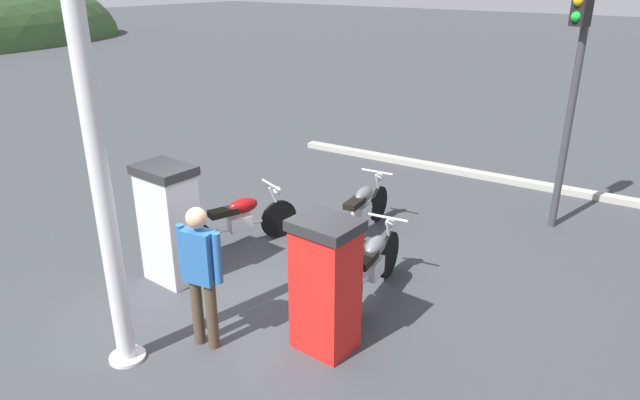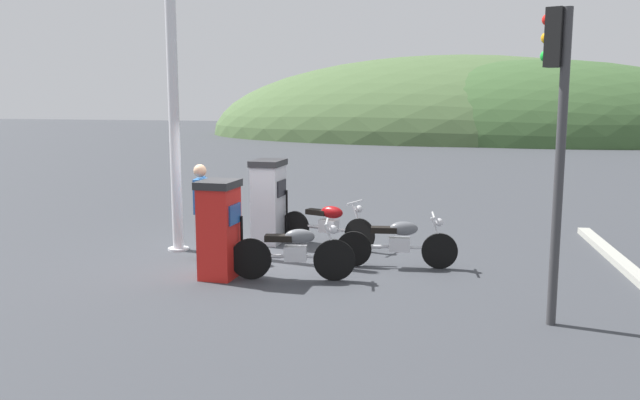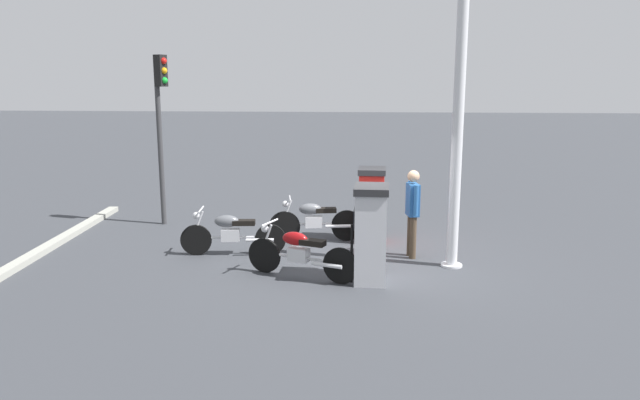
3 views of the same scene
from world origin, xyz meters
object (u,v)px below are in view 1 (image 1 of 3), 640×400
motorcycle_near_pump (372,265)px  attendant_person (201,269)px  canopy_support_pole (98,162)px  fuel_pump_near (326,285)px  motorcycle_far_pump (239,220)px  motorcycle_extra (361,209)px  fuel_pump_far (170,223)px  roadside_traffic_light (576,65)px

motorcycle_near_pump → attendant_person: (-2.02, 0.99, 0.51)m
attendant_person → canopy_support_pole: (-0.72, 0.52, 1.33)m
fuel_pump_near → motorcycle_far_pump: size_ratio=0.79×
motorcycle_near_pump → motorcycle_extra: motorcycle_near_pump is taller
fuel_pump_near → motorcycle_far_pump: (1.24, 2.56, -0.33)m
motorcycle_far_pump → canopy_support_pole: size_ratio=0.42×
motorcycle_near_pump → motorcycle_far_pump: size_ratio=0.99×
fuel_pump_near → attendant_person: attendant_person is taller
motorcycle_far_pump → motorcycle_extra: bearing=-39.8°
attendant_person → fuel_pump_near: bearing=-54.6°
fuel_pump_far → roadside_traffic_light: roadside_traffic_light is taller
motorcycle_extra → canopy_support_pole: canopy_support_pole is taller
motorcycle_near_pump → roadside_traffic_light: 4.53m
motorcycle_far_pump → motorcycle_extra: 1.98m
fuel_pump_far → motorcycle_extra: bearing=-26.0°
attendant_person → roadside_traffic_light: 6.41m
motorcycle_near_pump → roadside_traffic_light: bearing=-18.3°
fuel_pump_far → canopy_support_pole: canopy_support_pole is taller
fuel_pump_far → motorcycle_near_pump: size_ratio=0.84×
motorcycle_extra → attendant_person: size_ratio=1.20×
roadside_traffic_light → fuel_pump_near: bearing=167.4°
motorcycle_near_pump → roadside_traffic_light: size_ratio=0.50×
fuel_pump_far → motorcycle_extra: fuel_pump_far is taller
canopy_support_pole → motorcycle_extra: bearing=-4.7°
motorcycle_far_pump → roadside_traffic_light: (3.72, -3.67, 2.24)m
fuel_pump_far → attendant_person: bearing=-117.7°
fuel_pump_near → fuel_pump_far: (-0.00, 2.64, 0.04)m
fuel_pump_near → motorcycle_near_pump: fuel_pump_near is taller
motorcycle_near_pump → motorcycle_extra: size_ratio=0.96×
motorcycle_near_pump → roadside_traffic_light: roadside_traffic_light is taller
motorcycle_far_pump → attendant_person: attendant_person is taller
fuel_pump_near → canopy_support_pole: size_ratio=0.33×
fuel_pump_near → attendant_person: 1.39m
fuel_pump_near → canopy_support_pole: canopy_support_pole is taller
fuel_pump_far → roadside_traffic_light: bearing=-37.1°
motorcycle_near_pump → fuel_pump_far: bearing=115.9°
fuel_pump_near → motorcycle_near_pump: 1.27m
motorcycle_near_pump → canopy_support_pole: bearing=151.0°
roadside_traffic_light → canopy_support_pole: 7.05m
fuel_pump_near → canopy_support_pole: bearing=132.6°
motorcycle_extra → attendant_person: (-3.56, -0.17, 0.53)m
motorcycle_far_pump → fuel_pump_far: bearing=176.3°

